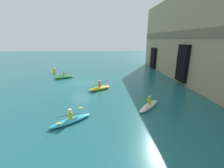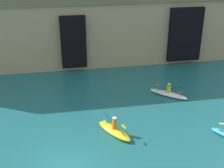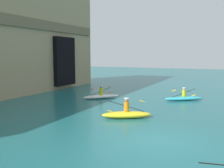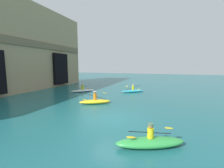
% 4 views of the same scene
% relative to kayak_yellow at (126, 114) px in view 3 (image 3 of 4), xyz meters
% --- Properties ---
extents(ground_plane, '(120.00, 120.00, 0.00)m').
position_rel_kayak_yellow_xyz_m(ground_plane, '(-3.34, -2.84, -0.25)').
color(ground_plane, '#1E6066').
extents(kayak_yellow, '(2.22, 2.98, 1.23)m').
position_rel_kayak_yellow_xyz_m(kayak_yellow, '(0.00, 0.00, 0.00)').
color(kayak_yellow, yellow).
rests_on(kayak_yellow, ground).
extents(kayak_cyan, '(2.53, 3.11, 1.09)m').
position_rel_kayak_yellow_xyz_m(kayak_cyan, '(7.48, -2.08, -0.04)').
color(kayak_cyan, '#33B2C6').
rests_on(kayak_cyan, ground).
extents(kayak_white, '(2.90, 2.73, 1.11)m').
position_rel_kayak_yellow_xyz_m(kayak_white, '(5.33, 4.58, -0.04)').
color(kayak_white, white).
rests_on(kayak_white, ground).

